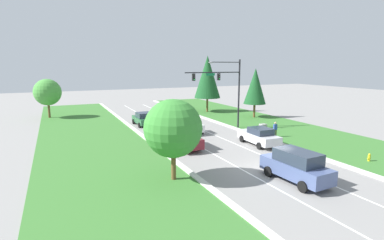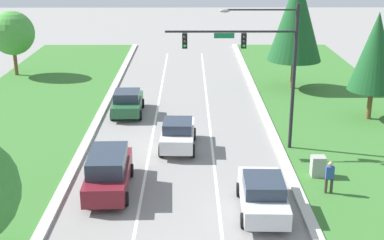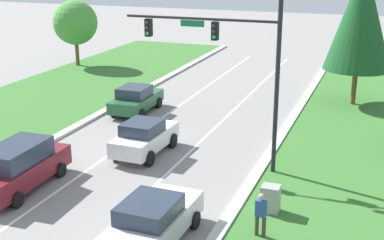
# 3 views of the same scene
# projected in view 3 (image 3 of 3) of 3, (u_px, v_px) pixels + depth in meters

# --- Properties ---
(traffic_signal_mast) EXTENTS (7.19, 0.41, 8.28)m
(traffic_signal_mast) POSITION_uv_depth(u_px,v_px,m) (234.00, 51.00, 23.27)
(traffic_signal_mast) COLOR black
(traffic_signal_mast) RESTS_ON ground_plane
(forest_sedan) EXTENTS (2.16, 4.43, 1.68)m
(forest_sedan) POSITION_uv_depth(u_px,v_px,m) (136.00, 99.00, 33.17)
(forest_sedan) COLOR #235633
(forest_sedan) RESTS_ON ground_plane
(silver_sedan) EXTENTS (2.20, 4.75, 1.70)m
(silver_sedan) POSITION_uv_depth(u_px,v_px,m) (153.00, 221.00, 18.15)
(silver_sedan) COLOR silver
(silver_sedan) RESTS_ON ground_plane
(burgundy_suv) EXTENTS (2.21, 5.15, 2.00)m
(burgundy_suv) POSITION_uv_depth(u_px,v_px,m) (19.00, 166.00, 22.37)
(burgundy_suv) COLOR maroon
(burgundy_suv) RESTS_ON ground_plane
(white_sedan) EXTENTS (2.11, 4.34, 1.74)m
(white_sedan) POSITION_uv_depth(u_px,v_px,m) (145.00, 137.00, 26.24)
(white_sedan) COLOR white
(white_sedan) RESTS_ON ground_plane
(utility_cabinet) EXTENTS (0.70, 0.60, 1.13)m
(utility_cabinet) POSITION_uv_depth(u_px,v_px,m) (270.00, 200.00, 20.37)
(utility_cabinet) COLOR #9E9E99
(utility_cabinet) RESTS_ON ground_plane
(pedestrian) EXTENTS (0.40, 0.25, 1.69)m
(pedestrian) POSITION_uv_depth(u_px,v_px,m) (261.00, 214.00, 18.50)
(pedestrian) COLOR #42382D
(pedestrian) RESTS_ON ground_plane
(conifer_near_right_tree) EXTENTS (4.24, 4.24, 9.16)m
(conifer_near_right_tree) POSITION_uv_depth(u_px,v_px,m) (361.00, 16.00, 33.24)
(conifer_near_right_tree) COLOR brown
(conifer_near_right_tree) RESTS_ON ground_plane
(oak_near_left_tree) EXTENTS (3.80, 3.80, 5.69)m
(oak_near_left_tree) POSITION_uv_depth(u_px,v_px,m) (75.00, 23.00, 45.70)
(oak_near_left_tree) COLOR brown
(oak_near_left_tree) RESTS_ON ground_plane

